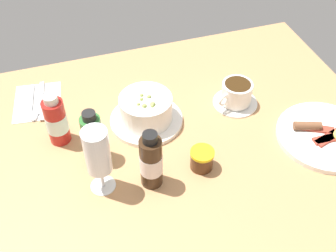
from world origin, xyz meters
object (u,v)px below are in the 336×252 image
Objects in this scene: sauce_bottle_red at (56,121)px; breakfast_plate at (326,135)px; sauce_bottle_brown at (151,161)px; coffee_cup at (236,94)px; sauce_bottle_green at (93,138)px; porridge_bowl at (146,110)px; jam_jar at (202,159)px; cutlery_setting at (37,102)px; wine_glass at (98,154)px.

breakfast_plate is at bearing 162.60° from sauce_bottle_red.
coffee_cup is at bearing -147.30° from sauce_bottle_brown.
sauce_bottle_green is 16.00cm from sauce_bottle_brown.
porridge_bowl is 25.80cm from coffee_cup.
jam_jar is at bearing -1.47° from breakfast_plate.
sauce_bottle_brown is (12.69, 0.66, 4.45)cm from jam_jar.
porridge_bowl is at bearing -66.14° from jam_jar.
sauce_bottle_red is at bearing -32.05° from jam_jar.
sauce_bottle_green is at bearing 10.61° from coffee_cup.
sauce_bottle_green is 59.23cm from breakfast_plate.
jam_jar is at bearing 155.29° from sauce_bottle_green.
cutlery_setting is 43.73cm from sauce_bottle_brown.
porridge_bowl is 1.22× the size of sauce_bottle_brown.
porridge_bowl reaches higher than cutlery_setting.
sauce_bottle_red and sauce_bottle_green have the same top height.
porridge_bowl is 1.52× the size of coffee_cup.
porridge_bowl is at bearing 178.79° from sauce_bottle_red.
cutlery_setting is 3.04× the size of jam_jar.
sauce_bottle_brown reaches higher than coffee_cup.
sauce_bottle_green reaches higher than jam_jar.
coffee_cup is 0.52× the size of breakfast_plate.
sauce_bottle_green is at bearing -46.37° from sauce_bottle_brown.
cutlery_setting is 17.92cm from sauce_bottle_red.
porridge_bowl reaches higher than coffee_cup.
breakfast_plate is (-57.76, 11.79, -5.68)cm from sauce_bottle_green.
cutlery_setting is 0.71× the size of breakfast_plate.
jam_jar is 34.10cm from breakfast_plate.
cutlery_setting is (27.44, -16.60, -3.90)cm from porridge_bowl.
cutlery_setting is 56.01cm from coffee_cup.
porridge_bowl is 1.33× the size of sauce_bottle_green.
wine_glass is 1.23× the size of sauce_bottle_green.
jam_jar is at bearing 135.13° from cutlery_setting.
sauce_bottle_brown is at bearing 133.63° from sauce_bottle_green.
porridge_bowl is 1.08× the size of wine_glass.
sauce_bottle_brown is at bearing -0.26° from breakfast_plate.
coffee_cup is at bearing 178.80° from sauce_bottle_red.
sauce_bottle_red is 1.00× the size of sauce_bottle_green.
porridge_bowl is 1.33× the size of sauce_bottle_red.
wine_glass reaches higher than breakfast_plate.
sauce_bottle_green reaches higher than cutlery_setting.
wine_glass is at bearing 88.93° from sauce_bottle_green.
sauce_bottle_red is 0.92× the size of sauce_bottle_brown.
sauce_bottle_green is at bearing 28.33° from porridge_bowl.
sauce_bottle_red is (31.35, -19.63, 3.89)cm from jam_jar.
breakfast_plate is (-57.94, 2.38, -10.45)cm from wine_glass.
porridge_bowl is 32.31cm from cutlery_setting.
sauce_bottle_brown is (30.01, 19.27, 3.78)cm from coffee_cup.
jam_jar is 13.47cm from sauce_bottle_brown.
jam_jar is (17.32, 18.61, -0.67)cm from coffee_cup.
cutlery_setting is at bearing -44.87° from jam_jar.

